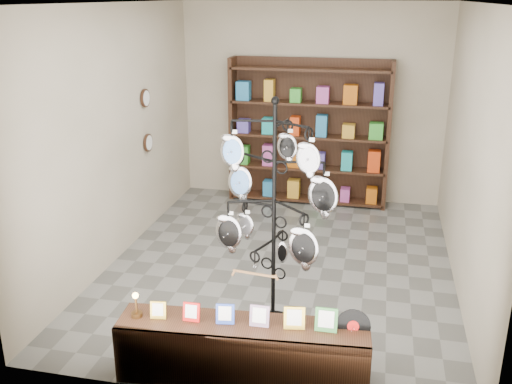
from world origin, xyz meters
TOP-DOWN VIEW (x-y plane):
  - ground at (0.00, 0.00)m, footprint 5.00×5.00m
  - room_envelope at (0.00, 0.00)m, footprint 5.00×5.00m
  - display_tree at (0.16, -1.35)m, footprint 1.17×1.11m
  - front_shelf at (0.06, -2.19)m, footprint 2.12×0.60m
  - back_shelving at (0.00, 2.30)m, footprint 2.42×0.36m
  - wall_clocks at (-1.97, 0.80)m, footprint 0.03×0.24m

SIDE VIEW (x-z plane):
  - ground at x=0.00m, z-range 0.00..0.00m
  - front_shelf at x=0.06m, z-range -0.11..0.63m
  - back_shelving at x=0.00m, z-range -0.07..2.13m
  - display_tree at x=0.16m, z-range 0.18..2.43m
  - wall_clocks at x=-1.97m, z-range 1.08..1.92m
  - room_envelope at x=0.00m, z-range -0.65..4.35m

